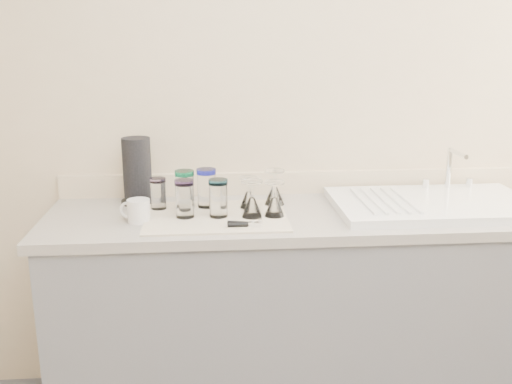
{
  "coord_description": "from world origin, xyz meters",
  "views": [
    {
      "loc": [
        -0.37,
        -0.99,
        1.58
      ],
      "look_at": [
        -0.19,
        1.15,
        1.0
      ],
      "focal_mm": 40.0,
      "sensor_mm": 36.0,
      "label": 1
    }
  ],
  "objects": [
    {
      "name": "tumbler_blue",
      "position": [
        -0.47,
        1.14,
        0.98
      ],
      "size": [
        0.07,
        0.07,
        0.15
      ],
      "color": "white",
      "rests_on": "dish_towel"
    },
    {
      "name": "goblet_back_right",
      "position": [
        -0.1,
        1.29,
        0.96
      ],
      "size": [
        0.08,
        0.08,
        0.15
      ],
      "color": "white",
      "rests_on": "dish_towel"
    },
    {
      "name": "white_mug",
      "position": [
        -0.65,
        1.12,
        0.94
      ],
      "size": [
        0.13,
        0.11,
        0.09
      ],
      "color": "silver",
      "rests_on": "counter_unit"
    },
    {
      "name": "tumbler_purple",
      "position": [
        -0.38,
        1.28,
        0.99
      ],
      "size": [
        0.08,
        0.08,
        0.16
      ],
      "color": "white",
      "rests_on": "dish_towel"
    },
    {
      "name": "sink_unit",
      "position": [
        0.55,
        1.2,
        0.92
      ],
      "size": [
        0.82,
        0.5,
        0.22
      ],
      "color": "white",
      "rests_on": "counter_unit"
    },
    {
      "name": "tumbler_teal",
      "position": [
        -0.58,
        1.26,
        0.97
      ],
      "size": [
        0.06,
        0.06,
        0.13
      ],
      "color": "white",
      "rests_on": "dish_towel"
    },
    {
      "name": "tumbler_cyan",
      "position": [
        -0.47,
        1.27,
        0.99
      ],
      "size": [
        0.08,
        0.08,
        0.16
      ],
      "color": "white",
      "rests_on": "dish_towel"
    },
    {
      "name": "dish_towel",
      "position": [
        -0.35,
        1.15,
        0.9
      ],
      "size": [
        0.55,
        0.42,
        0.01
      ],
      "primitive_type": "cube",
      "color": "silver",
      "rests_on": "counter_unit"
    },
    {
      "name": "goblet_front_left",
      "position": [
        -0.21,
        1.12,
        0.96
      ],
      "size": [
        0.08,
        0.08,
        0.15
      ],
      "color": "white",
      "rests_on": "dish_towel"
    },
    {
      "name": "goblet_front_right",
      "position": [
        -0.12,
        1.13,
        0.96
      ],
      "size": [
        0.08,
        0.08,
        0.14
      ],
      "color": "white",
      "rests_on": "dish_towel"
    },
    {
      "name": "tumbler_lavender",
      "position": [
        -0.34,
        1.14,
        0.98
      ],
      "size": [
        0.07,
        0.07,
        0.15
      ],
      "color": "white",
      "rests_on": "dish_towel"
    },
    {
      "name": "can_opener",
      "position": [
        -0.24,
        1.01,
        0.92
      ],
      "size": [
        0.13,
        0.05,
        0.02
      ],
      "color": "silver",
      "rests_on": "dish_towel"
    },
    {
      "name": "goblet_back_left",
      "position": [
        -0.21,
        1.25,
        0.95
      ],
      "size": [
        0.07,
        0.07,
        0.13
      ],
      "color": "white",
      "rests_on": "dish_towel"
    },
    {
      "name": "paper_towel_roll",
      "position": [
        -0.67,
        1.39,
        1.04
      ],
      "size": [
        0.15,
        0.15,
        0.28
      ],
      "color": "black",
      "rests_on": "counter_unit"
    },
    {
      "name": "room_envelope",
      "position": [
        0.0,
        0.0,
        1.56
      ],
      "size": [
        3.54,
        3.5,
        2.52
      ],
      "color": "#535358",
      "rests_on": "ground"
    },
    {
      "name": "counter_unit",
      "position": [
        0.0,
        1.2,
        0.45
      ],
      "size": [
        2.06,
        0.62,
        0.9
      ],
      "color": "slate",
      "rests_on": "ground"
    }
  ]
}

